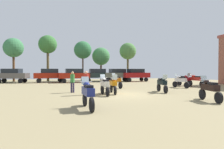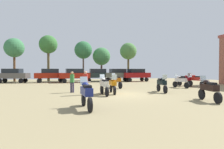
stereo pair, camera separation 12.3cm
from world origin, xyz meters
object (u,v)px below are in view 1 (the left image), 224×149
Objects in this scene: motorcycle_7 at (184,80)px; tree_1 at (128,52)px; car_1 at (50,74)px; person_2 at (86,81)px; motorcycle_5 at (210,89)px; tree_5 at (101,57)px; motorcycle_10 at (180,81)px; car_6 at (117,74)px; tree_4 at (13,48)px; car_3 at (74,74)px; car_4 at (136,74)px; motorcycle_6 at (116,81)px; motorcycle_3 at (162,83)px; car_2 at (12,75)px; tree_3 at (83,50)px; tree_6 at (48,45)px; car_5 at (97,74)px; motorcycle_11 at (105,85)px; motorcycle_12 at (196,80)px; motorcycle_2 at (88,93)px; motorcycle_9 at (113,84)px; person_1 at (72,80)px.

tree_1 is at bearing -90.62° from motorcycle_7.
car_1 is 2.61× the size of person_2.
motorcycle_5 is 24.26m from tree_5.
tree_5 is (-5.96, 15.78, 3.50)m from motorcycle_10.
car_6 is at bearing -64.99° from tree_5.
tree_5 is at bearing -8.21° from person_2.
tree_5 is at bearing 3.63° from tree_4.
car_3 is 0.99× the size of car_4.
motorcycle_10 is at bearing -23.75° from motorcycle_6.
tree_5 is at bearing -78.94° from motorcycle_3.
car_3 reaches higher than motorcycle_6.
tree_4 is (-0.77, 3.49, 4.11)m from car_2.
car_6 is at bearing -17.93° from person_2.
motorcycle_5 is at bearing -75.13° from tree_3.
tree_5 is 9.06m from tree_6.
car_5 reaches higher than motorcycle_3.
tree_4 is at bearing 126.55° from motorcycle_10.
car_4 is 9.90m from tree_3.
motorcycle_3 is 0.47× the size of car_6.
motorcycle_12 is (10.71, 4.90, 0.02)m from motorcycle_11.
tree_6 is (-10.84, 3.23, 4.70)m from car_6.
person_2 is (-8.70, -15.00, -0.16)m from car_4.
motorcycle_3 is at bearing -83.21° from tree_5.
motorcycle_3 reaches higher than motorcycle_5.
motorcycle_9 is at bearing 59.30° from motorcycle_2.
motorcycle_6 is 0.49× the size of car_1.
motorcycle_6 is 0.49× the size of car_3.
motorcycle_3 is 4.04m from motorcycle_9.
tree_1 is at bearing 92.85° from motorcycle_5.
tree_6 is at bearing -43.85° from car_2.
car_3 is (-4.19, 9.33, 0.43)m from motorcycle_6.
car_5 is at bearing -61.93° from motorcycle_7.
motorcycle_2 is 1.04× the size of motorcycle_3.
motorcycle_11 is 1.25× the size of person_1.
person_1 is at bearing -139.13° from car_2.
motorcycle_5 is 6.60m from motorcycle_9.
motorcycle_7 reaches higher than motorcycle_9.
motorcycle_9 is 0.34× the size of tree_1.
car_6 is 2.67× the size of person_1.
motorcycle_5 is at bearing -82.90° from tree_5.
motorcycle_2 is 25.20m from tree_5.
motorcycle_7 is (4.47, 9.67, 0.01)m from motorcycle_5.
car_1 is 2.68× the size of person_1.
car_4 is 5.37m from tree_1.
car_2 is at bearing 34.44° from person_2.
car_4 is (9.56, 0.78, 0.00)m from car_3.
tree_3 is at bearing -69.29° from motorcycle_3.
tree_3 is at bearing 47.97° from car_6.
motorcycle_3 is 0.36× the size of tree_5.
tree_5 reaches higher than car_5.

